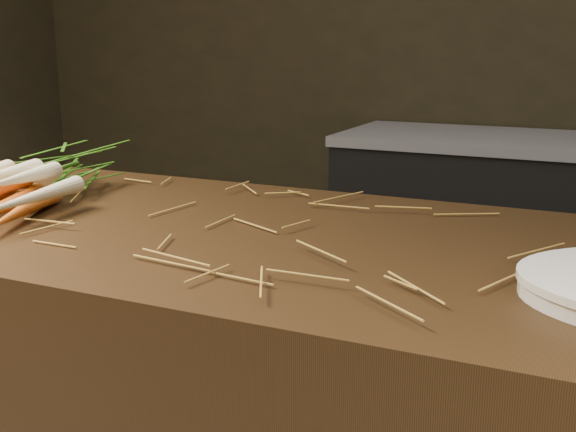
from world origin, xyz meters
name	(u,v)px	position (x,y,z in m)	size (l,w,h in m)	color
back_counter	(573,248)	(0.30, 2.18, 0.42)	(1.82, 0.62, 0.84)	black
straw_bedding	(308,232)	(0.00, 0.30, 0.91)	(1.40, 0.60, 0.02)	#9E6D2F
root_veg_bunch	(38,177)	(-0.57, 0.32, 0.95)	(0.31, 0.56, 0.10)	orange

